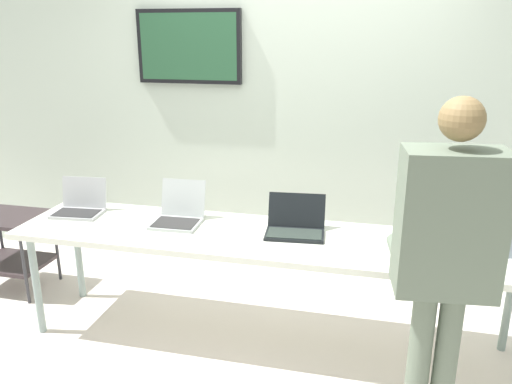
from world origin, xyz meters
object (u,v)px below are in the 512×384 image
(equipment_box, at_px, (501,221))
(laptop_station_3, at_px, (423,235))
(workbench, at_px, (266,243))
(laptop_station_0, at_px, (80,205))
(storage_cart, at_px, (10,240))
(person, at_px, (446,247))
(laptop_station_2, at_px, (295,225))
(laptop_station_1, at_px, (179,214))

(equipment_box, distance_m, laptop_station_3, 0.44)
(workbench, relative_size, laptop_station_0, 9.34)
(laptop_station_3, bearing_deg, equipment_box, 5.36)
(workbench, relative_size, storage_cart, 5.25)
(person, bearing_deg, equipment_box, 61.93)
(workbench, height_order, laptop_station_2, laptop_station_2)
(laptop_station_0, distance_m, laptop_station_2, 1.52)
(equipment_box, relative_size, laptop_station_0, 1.14)
(laptop_station_1, relative_size, laptop_station_3, 1.00)
(equipment_box, height_order, storage_cart, equipment_box)
(laptop_station_2, bearing_deg, laptop_station_3, 0.41)
(equipment_box, height_order, laptop_station_2, equipment_box)
(person, bearing_deg, laptop_station_1, 155.47)
(laptop_station_0, distance_m, laptop_station_3, 2.29)
(laptop_station_0, bearing_deg, workbench, -4.48)
(laptop_station_0, bearing_deg, laptop_station_1, -0.77)
(storage_cart, bearing_deg, person, -16.05)
(laptop_station_0, bearing_deg, equipment_box, 0.57)
(laptop_station_2, bearing_deg, storage_cart, 175.68)
(laptop_station_0, relative_size, laptop_station_1, 1.02)
(workbench, xyz_separation_m, storage_cart, (-2.10, 0.26, -0.30))
(laptop_station_3, height_order, person, person)
(laptop_station_1, xyz_separation_m, laptop_station_3, (1.55, -0.00, -0.00))
(workbench, bearing_deg, storage_cart, 172.97)
(laptop_station_1, bearing_deg, laptop_station_2, -0.60)
(laptop_station_3, bearing_deg, laptop_station_0, 179.68)
(laptop_station_1, relative_size, person, 0.20)
(laptop_station_2, relative_size, storage_cart, 0.63)
(laptop_station_2, distance_m, storage_cart, 2.31)
(equipment_box, distance_m, storage_cart, 3.50)
(laptop_station_2, bearing_deg, laptop_station_0, 179.32)
(laptop_station_3, xyz_separation_m, storage_cart, (-3.04, 0.17, -0.40))
(laptop_station_0, distance_m, laptop_station_1, 0.74)
(workbench, xyz_separation_m, laptop_station_3, (0.94, 0.09, 0.10))
(workbench, bearing_deg, laptop_station_0, 175.52)
(person, bearing_deg, laptop_station_2, 138.07)
(storage_cart, bearing_deg, laptop_station_2, -4.32)
(laptop_station_0, xyz_separation_m, laptop_station_3, (2.29, -0.01, 0.00))
(laptop_station_0, distance_m, person, 2.43)
(laptop_station_0, relative_size, storage_cart, 0.56)
(laptop_station_1, bearing_deg, storage_cart, 173.73)
(workbench, relative_size, equipment_box, 8.19)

